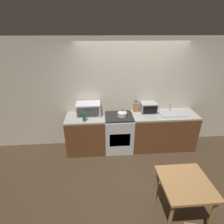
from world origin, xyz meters
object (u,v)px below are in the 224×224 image
at_px(kettle, 122,113).
at_px(bottle, 84,117).
at_px(dining_table, 184,188).
at_px(toaster_oven, 149,108).
at_px(stove_range, 118,132).
at_px(microwave, 89,109).

bearing_deg(kettle, bottle, -168.50).
bearing_deg(bottle, dining_table, -47.65).
height_order(kettle, dining_table, kettle).
xyz_separation_m(kettle, toaster_oven, (0.65, 0.16, 0.06)).
bearing_deg(toaster_oven, dining_table, -89.49).
relative_size(stove_range, microwave, 1.63).
height_order(stove_range, microwave, microwave).
height_order(toaster_oven, dining_table, toaster_oven).
distance_m(bottle, dining_table, 2.30).
distance_m(microwave, toaster_oven, 1.42).
relative_size(toaster_oven, dining_table, 0.50).
xyz_separation_m(kettle, bottle, (-0.86, -0.17, 0.04)).
xyz_separation_m(kettle, dining_table, (0.67, -1.85, -0.34)).
height_order(stove_range, dining_table, stove_range).
bearing_deg(bottle, stove_range, 14.06).
distance_m(microwave, dining_table, 2.48).
relative_size(bottle, toaster_oven, 0.75).
bearing_deg(kettle, microwave, 170.68).
xyz_separation_m(stove_range, microwave, (-0.69, 0.11, 0.60)).
distance_m(kettle, bottle, 0.87).
bearing_deg(kettle, stove_range, 164.63).
xyz_separation_m(stove_range, kettle, (0.08, -0.02, 0.52)).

